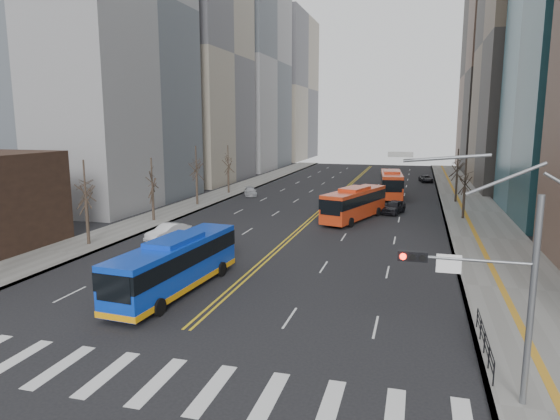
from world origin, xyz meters
name	(u,v)px	position (x,y,z in m)	size (l,w,h in m)	color
ground	(132,378)	(0.00, 0.00, 0.00)	(220.00, 220.00, 0.00)	black
sidewalk_right	(473,212)	(17.50, 45.00, 0.07)	(7.00, 130.00, 0.15)	slate
sidewalk_left	(206,200)	(-16.50, 45.00, 0.07)	(5.00, 130.00, 0.15)	slate
crosswalk	(132,378)	(0.00, 0.00, 0.01)	(26.70, 4.00, 0.01)	silver
centerline	(339,195)	(0.00, 55.00, 0.01)	(0.55, 100.00, 0.01)	gold
office_towers	(355,39)	(0.12, 68.51, 23.92)	(83.00, 134.00, 58.00)	gray
signal_mast	(490,279)	(13.77, 2.00, 4.86)	(5.37, 0.37, 9.39)	gray
pedestrian_railing	(485,339)	(14.30, 6.00, 0.82)	(0.06, 6.06, 1.02)	black
street_trees	(245,174)	(-7.18, 34.55, 4.87)	(35.20, 47.20, 7.60)	#31241E
blue_bus	(176,263)	(-3.22, 10.25, 1.82)	(3.42, 12.09, 3.48)	#0C38BE
red_bus_near	(354,202)	(4.60, 36.46, 2.00)	(5.90, 11.61, 3.59)	red
red_bus_far	(391,182)	(7.48, 55.06, 2.09)	(3.84, 12.16, 3.77)	red
car_white	(168,232)	(-10.33, 22.64, 0.75)	(1.58, 4.52, 1.49)	silver
car_dark_mid	(394,207)	(8.53, 41.63, 0.78)	(1.84, 4.58, 1.56)	black
car_silver	(250,192)	(-12.15, 50.67, 0.60)	(1.68, 4.14, 1.20)	#AEAFB4
car_dark_far	(426,179)	(12.50, 74.88, 0.60)	(1.98, 4.30, 1.19)	black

